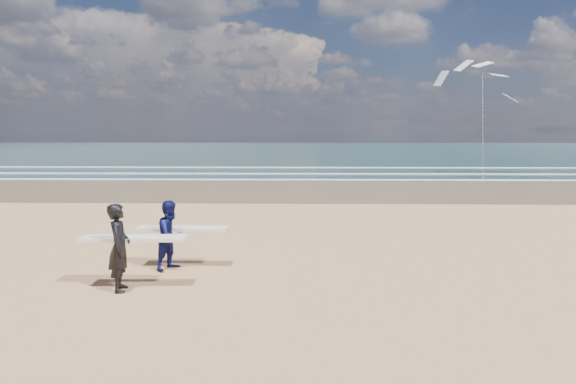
{
  "coord_description": "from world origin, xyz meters",
  "views": [
    {
      "loc": [
        2.52,
        -11.02,
        3.33
      ],
      "look_at": [
        2.08,
        6.0,
        1.27
      ],
      "focal_mm": 32.0,
      "sensor_mm": 36.0,
      "label": 1
    }
  ],
  "objects": [
    {
      "name": "surfer_near",
      "position": [
        -1.21,
        -0.69,
        0.93
      ],
      "size": [
        2.22,
        1.02,
        1.83
      ],
      "color": "black",
      "rests_on": "ground"
    },
    {
      "name": "kite_1",
      "position": [
        15.82,
        27.42,
        5.46
      ],
      "size": [
        6.41,
        4.8,
        9.47
      ],
      "color": "slate",
      "rests_on": "ground"
    },
    {
      "name": "surfer_far",
      "position": [
        -0.57,
        0.98,
        0.84
      ],
      "size": [
        2.2,
        1.12,
        1.67
      ],
      "color": "#0B0F40",
      "rests_on": "ground"
    },
    {
      "name": "ocean",
      "position": [
        20.0,
        72.0,
        0.01
      ],
      "size": [
        220.0,
        100.0,
        0.02
      ],
      "primitive_type": "cube",
      "color": "#1B3A3C",
      "rests_on": "ground"
    },
    {
      "name": "foam_breakers",
      "position": [
        20.0,
        28.1,
        0.05
      ],
      "size": [
        220.0,
        11.7,
        0.05
      ],
      "color": "white",
      "rests_on": "ground"
    }
  ]
}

